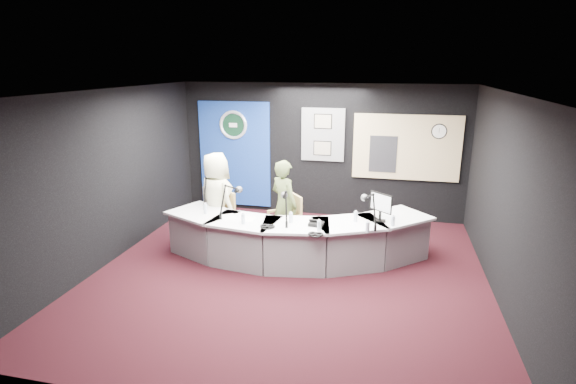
% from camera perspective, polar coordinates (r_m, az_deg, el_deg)
% --- Properties ---
extents(ground, '(6.00, 6.00, 0.00)m').
position_cam_1_polar(ground, '(7.17, 0.14, -10.33)').
color(ground, black).
rests_on(ground, ground).
extents(ceiling, '(6.00, 6.00, 0.02)m').
position_cam_1_polar(ceiling, '(6.43, 0.16, 12.63)').
color(ceiling, silver).
rests_on(ceiling, ground).
extents(wall_back, '(6.00, 0.02, 2.80)m').
position_cam_1_polar(wall_back, '(9.54, 4.13, 5.22)').
color(wall_back, black).
rests_on(wall_back, ground).
extents(wall_front, '(6.00, 0.02, 2.80)m').
position_cam_1_polar(wall_front, '(3.98, -9.58, -10.82)').
color(wall_front, black).
rests_on(wall_front, ground).
extents(wall_left, '(0.02, 6.00, 2.80)m').
position_cam_1_polar(wall_left, '(7.87, -21.71, 1.78)').
color(wall_left, black).
rests_on(wall_left, ground).
extents(wall_right, '(0.02, 6.00, 2.80)m').
position_cam_1_polar(wall_right, '(6.70, 26.04, -1.05)').
color(wall_right, black).
rests_on(wall_right, ground).
extents(broadcast_desk, '(4.50, 1.90, 0.75)m').
position_cam_1_polar(broadcast_desk, '(7.51, 0.70, -5.91)').
color(broadcast_desk, silver).
rests_on(broadcast_desk, ground).
extents(backdrop_panel, '(1.60, 0.05, 2.30)m').
position_cam_1_polar(backdrop_panel, '(10.00, -6.77, 4.78)').
color(backdrop_panel, navy).
rests_on(backdrop_panel, wall_back).
extents(agency_seal, '(0.63, 0.07, 0.63)m').
position_cam_1_polar(agency_seal, '(9.86, -6.97, 8.44)').
color(agency_seal, silver).
rests_on(agency_seal, backdrop_panel).
extents(seal_center, '(0.48, 0.01, 0.48)m').
position_cam_1_polar(seal_center, '(9.86, -6.96, 8.44)').
color(seal_center, black).
rests_on(seal_center, backdrop_panel).
extents(pinboard, '(0.90, 0.04, 1.10)m').
position_cam_1_polar(pinboard, '(9.44, 4.45, 7.26)').
color(pinboard, slate).
rests_on(pinboard, wall_back).
extents(framed_photo_upper, '(0.34, 0.02, 0.27)m').
position_cam_1_polar(framed_photo_upper, '(9.38, 4.46, 8.92)').
color(framed_photo_upper, gray).
rests_on(framed_photo_upper, pinboard).
extents(framed_photo_lower, '(0.34, 0.02, 0.27)m').
position_cam_1_polar(framed_photo_lower, '(9.46, 4.38, 5.56)').
color(framed_photo_lower, gray).
rests_on(framed_photo_lower, pinboard).
extents(booth_window_frame, '(2.12, 0.06, 1.32)m').
position_cam_1_polar(booth_window_frame, '(9.38, 14.78, 5.48)').
color(booth_window_frame, tan).
rests_on(booth_window_frame, wall_back).
extents(booth_glow, '(2.00, 0.02, 1.20)m').
position_cam_1_polar(booth_glow, '(9.37, 14.79, 5.47)').
color(booth_glow, beige).
rests_on(booth_glow, booth_window_frame).
extents(equipment_rack, '(0.55, 0.02, 0.75)m').
position_cam_1_polar(equipment_rack, '(9.38, 11.97, 4.72)').
color(equipment_rack, black).
rests_on(equipment_rack, booth_window_frame).
extents(wall_clock, '(0.28, 0.01, 0.28)m').
position_cam_1_polar(wall_clock, '(9.34, 18.65, 7.31)').
color(wall_clock, white).
rests_on(wall_clock, booth_window_frame).
extents(armchair_left, '(0.79, 0.79, 1.01)m').
position_cam_1_polar(armchair_left, '(8.23, -8.92, -3.18)').
color(armchair_left, tan).
rests_on(armchair_left, ground).
extents(armchair_right, '(0.83, 0.83, 1.05)m').
position_cam_1_polar(armchair_right, '(7.95, -0.50, -3.50)').
color(armchair_right, tan).
rests_on(armchair_right, ground).
extents(draped_jacket, '(0.46, 0.38, 0.70)m').
position_cam_1_polar(draped_jacket, '(8.43, -9.53, -1.90)').
color(draped_jacket, '#666356').
rests_on(draped_jacket, armchair_left).
extents(person_man, '(0.98, 0.90, 1.69)m').
position_cam_1_polar(person_man, '(8.12, -9.02, -0.90)').
color(person_man, beige).
rests_on(person_man, ground).
extents(person_woman, '(0.70, 0.65, 1.59)m').
position_cam_1_polar(person_woman, '(7.87, -0.51, -1.62)').
color(person_woman, '#4F5E31').
rests_on(person_woman, ground).
extents(computer_monitor, '(0.34, 0.30, 0.29)m').
position_cam_1_polar(computer_monitor, '(7.24, 11.70, -1.27)').
color(computer_monitor, black).
rests_on(computer_monitor, broadcast_desk).
extents(desk_phone, '(0.23, 0.19, 0.05)m').
position_cam_1_polar(desk_phone, '(7.01, 3.59, -4.09)').
color(desk_phone, black).
rests_on(desk_phone, broadcast_desk).
extents(headphones_near, '(0.22, 0.22, 0.04)m').
position_cam_1_polar(headphones_near, '(6.63, 3.55, -5.36)').
color(headphones_near, black).
rests_on(headphones_near, broadcast_desk).
extents(headphones_far, '(0.23, 0.23, 0.04)m').
position_cam_1_polar(headphones_far, '(6.93, -2.61, -4.37)').
color(headphones_far, black).
rests_on(headphones_far, broadcast_desk).
extents(paper_stack, '(0.36, 0.39, 0.00)m').
position_cam_1_polar(paper_stack, '(7.44, -7.54, -3.18)').
color(paper_stack, white).
rests_on(paper_stack, broadcast_desk).
extents(notepad, '(0.20, 0.29, 0.00)m').
position_cam_1_polar(notepad, '(7.32, -5.11, -3.44)').
color(notepad, white).
rests_on(notepad, broadcast_desk).
extents(boom_mic_a, '(0.21, 0.73, 0.60)m').
position_cam_1_polar(boom_mic_a, '(8.10, -10.08, 0.51)').
color(boom_mic_a, black).
rests_on(boom_mic_a, broadcast_desk).
extents(boom_mic_b, '(0.24, 0.73, 0.60)m').
position_cam_1_polar(boom_mic_b, '(7.52, -7.37, -0.57)').
color(boom_mic_b, black).
rests_on(boom_mic_b, broadcast_desk).
extents(boom_mic_c, '(0.30, 0.71, 0.60)m').
position_cam_1_polar(boom_mic_c, '(7.11, -0.34, -1.41)').
color(boom_mic_c, black).
rests_on(boom_mic_c, broadcast_desk).
extents(boom_mic_d, '(0.33, 0.70, 0.60)m').
position_cam_1_polar(boom_mic_d, '(7.09, 10.37, -1.73)').
color(boom_mic_d, black).
rests_on(boom_mic_d, broadcast_desk).
extents(water_bottles, '(3.14, 0.61, 0.18)m').
position_cam_1_polar(water_bottles, '(7.11, 0.69, -3.21)').
color(water_bottles, silver).
rests_on(water_bottles, broadcast_desk).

